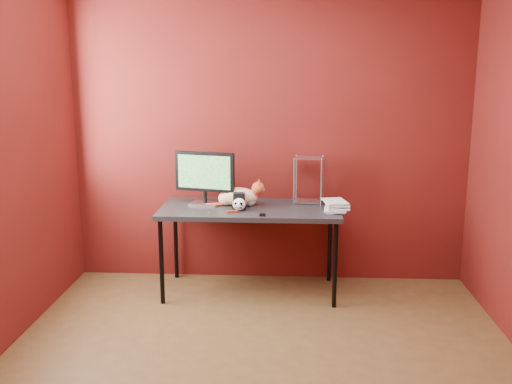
# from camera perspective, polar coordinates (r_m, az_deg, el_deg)

# --- Properties ---
(room) EXTENTS (3.52, 3.52, 2.61)m
(room) POSITION_cam_1_polar(r_m,az_deg,el_deg) (3.31, 0.39, 4.54)
(room) COLOR #50381B
(room) RESTS_ON ground
(desk) EXTENTS (1.50, 0.70, 0.75)m
(desk) POSITION_cam_1_polar(r_m,az_deg,el_deg) (4.80, -0.61, -2.12)
(desk) COLOR black
(desk) RESTS_ON ground
(monitor) EXTENTS (0.52, 0.22, 0.46)m
(monitor) POSITION_cam_1_polar(r_m,az_deg,el_deg) (4.85, -5.15, 1.66)
(monitor) COLOR #A7A7AC
(monitor) RESTS_ON desk
(cat) EXTENTS (0.49, 0.20, 0.23)m
(cat) POSITION_cam_1_polar(r_m,az_deg,el_deg) (4.83, -1.71, -0.44)
(cat) COLOR orange
(cat) RESTS_ON desk
(skull_mug) EXTENTS (0.11, 0.11, 0.10)m
(skull_mug) POSITION_cam_1_polar(r_m,az_deg,el_deg) (4.67, -1.69, -1.24)
(skull_mug) COLOR white
(skull_mug) RESTS_ON desk
(speaker) EXTENTS (0.12, 0.12, 0.14)m
(speaker) POSITION_cam_1_polar(r_m,az_deg,el_deg) (4.72, -1.70, -0.96)
(speaker) COLOR black
(speaker) RESTS_ON desk
(book_stack) EXTENTS (0.22, 0.27, 0.95)m
(book_stack) POSITION_cam_1_polar(r_m,az_deg,el_deg) (4.63, 7.14, 3.89)
(book_stack) COLOR beige
(book_stack) RESTS_ON desk
(wire_rack) EXTENTS (0.25, 0.22, 0.40)m
(wire_rack) POSITION_cam_1_polar(r_m,az_deg,el_deg) (4.95, 5.27, 1.24)
(wire_rack) COLOR #A7A7AC
(wire_rack) RESTS_ON desk
(pocket_knife) EXTENTS (0.09, 0.05, 0.02)m
(pocket_knife) POSITION_cam_1_polar(r_m,az_deg,el_deg) (4.61, -2.39, -1.97)
(pocket_knife) COLOR #9C240C
(pocket_knife) RESTS_ON desk
(black_gadget) EXTENTS (0.05, 0.03, 0.02)m
(black_gadget) POSITION_cam_1_polar(r_m,az_deg,el_deg) (4.50, 0.66, -2.29)
(black_gadget) COLOR black
(black_gadget) RESTS_ON desk
(washer) EXTENTS (0.04, 0.04, 0.00)m
(washer) POSITION_cam_1_polar(r_m,az_deg,el_deg) (4.63, -4.58, -2.05)
(washer) COLOR #A7A7AC
(washer) RESTS_ON desk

